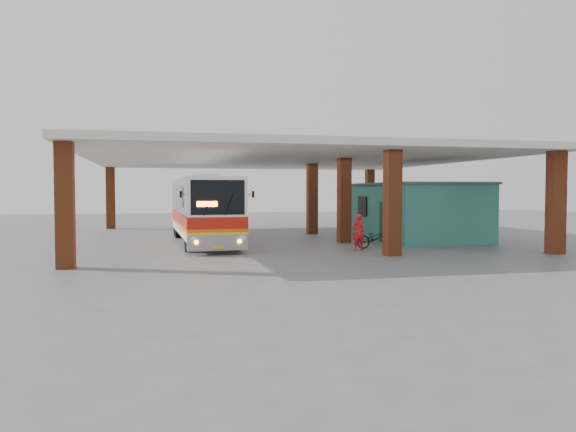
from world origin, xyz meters
The scene contains 8 objects.
ground centered at (0.00, 0.00, 0.00)m, with size 90.00×90.00×0.00m, color #515154.
brick_columns centered at (1.43, 5.00, 2.17)m, with size 20.10×21.60×4.35m.
canopy_roof centered at (0.50, 6.50, 4.50)m, with size 21.00×23.00×0.30m, color silver.
shop_building centered at (7.49, 4.00, 1.56)m, with size 5.20×8.20×3.11m.
coach_bus centered at (-4.09, 4.53, 1.73)m, with size 2.73×12.03×3.49m.
motorcycle centered at (3.42, -0.22, 0.49)m, with size 0.65×1.87×0.98m, color black.
pedestrian centered at (2.33, -0.84, 0.82)m, with size 0.60×0.39×1.64m, color red.
red_chair centered at (5.09, 6.45, 0.34)m, with size 0.41×0.41×0.74m.
Camera 1 is at (-6.55, -24.40, 2.65)m, focal length 35.00 mm.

